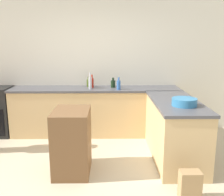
# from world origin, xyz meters

# --- Properties ---
(ground_plane) EXTENTS (14.00, 14.00, 0.00)m
(ground_plane) POSITION_xyz_m (0.00, 0.00, 0.00)
(ground_plane) COLOR beige
(wall_back) EXTENTS (8.00, 0.06, 2.70)m
(wall_back) POSITION_xyz_m (0.00, 2.18, 1.35)
(wall_back) COLOR silver
(wall_back) RESTS_ON ground_plane
(counter_back) EXTENTS (3.26, 0.64, 0.93)m
(counter_back) POSITION_xyz_m (0.00, 1.85, 0.46)
(counter_back) COLOR #D6B27A
(counter_back) RESTS_ON ground_plane
(counter_peninsula) EXTENTS (0.69, 1.64, 0.93)m
(counter_peninsula) POSITION_xyz_m (1.28, 0.74, 0.46)
(counter_peninsula) COLOR #D6B27A
(counter_peninsula) RESTS_ON ground_plane
(island_table) EXTENTS (0.49, 0.68, 0.90)m
(island_table) POSITION_xyz_m (-0.26, 0.30, 0.45)
(island_table) COLOR brown
(island_table) RESTS_ON ground_plane
(mixing_bowl) EXTENTS (0.35, 0.35, 0.11)m
(mixing_bowl) POSITION_xyz_m (1.32, 0.43, 0.98)
(mixing_bowl) COLOR teal
(mixing_bowl) RESTS_ON counter_peninsula
(wine_bottle_dark) EXTENTS (0.09, 0.09, 0.19)m
(wine_bottle_dark) POSITION_xyz_m (0.34, 1.91, 1.00)
(wine_bottle_dark) COLOR black
(wine_bottle_dark) RESTS_ON counter_back
(hot_sauce_bottle) EXTENTS (0.06, 0.06, 0.25)m
(hot_sauce_bottle) POSITION_xyz_m (-0.07, 1.89, 1.03)
(hot_sauce_bottle) COLOR red
(hot_sauce_bottle) RESTS_ON counter_back
(water_bottle_blue) EXTENTS (0.07, 0.07, 0.23)m
(water_bottle_blue) POSITION_xyz_m (0.44, 1.69, 1.02)
(water_bottle_blue) COLOR #386BB7
(water_bottle_blue) RESTS_ON counter_back
(vinegar_bottle_clear) EXTENTS (0.06, 0.06, 0.31)m
(vinegar_bottle_clear) POSITION_xyz_m (-0.09, 1.77, 1.05)
(vinegar_bottle_clear) COLOR silver
(vinegar_bottle_clear) RESTS_ON counter_back
(olive_oil_bottle) EXTENTS (0.07, 0.07, 0.20)m
(olive_oil_bottle) POSITION_xyz_m (-0.14, 1.99, 1.01)
(olive_oil_bottle) COLOR #475B1E
(olive_oil_bottle) RESTS_ON counter_back
(paper_bag) EXTENTS (0.24, 0.16, 0.35)m
(paper_bag) POSITION_xyz_m (1.20, -0.40, 0.18)
(paper_bag) COLOR #A88456
(paper_bag) RESTS_ON ground_plane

